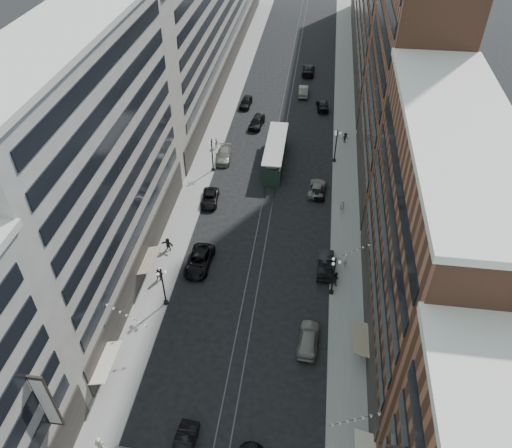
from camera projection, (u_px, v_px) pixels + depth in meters
The scene contains 36 objects.
ground at pixel (276, 158), 79.61m from camera, with size 220.00×220.00×0.00m, color black.
sidewalk_west at pixel (220, 123), 88.25m from camera, with size 4.00×180.00×0.15m, color gray.
sidewalk_east at pixel (345, 131), 86.04m from camera, with size 4.00×180.00×0.15m, color gray.
rail_west at pixel (278, 127), 87.26m from camera, with size 0.12×180.00×0.02m, color #2D2D33.
rail_east at pixel (286, 127), 87.12m from camera, with size 0.12×180.00×0.02m, color #2D2D33.
building_west_mid at pixel (91, 171), 51.81m from camera, with size 8.00×36.00×28.00m, color #A49E91.
building_west_far at pixel (212, 1), 100.27m from camera, with size 8.00×90.00×26.00m, color #A49E91.
building_east_mid at pixel (428, 246), 45.90m from camera, with size 8.00×30.00×24.00m, color brown.
building_east_tower at pixel (414, 40), 61.35m from camera, with size 8.00×26.00×42.00m, color brown.
lamppost_sw_far at pixel (163, 285), 54.25m from camera, with size 1.03×1.14×5.52m.
lamppost_sw_mid at pixel (212, 154), 74.74m from camera, with size 1.03×1.14×5.52m.
lamppost_se_far at pixel (334, 275), 55.44m from camera, with size 1.03×1.14×5.52m.
lamppost_se_mid at pixel (336, 145), 76.69m from camera, with size 1.03×1.14×5.52m.
streetcar at pixel (275, 154), 77.40m from camera, with size 2.89×13.08×3.62m.
car_2 at pixel (199, 261), 60.38m from camera, with size 2.76×5.99×1.66m, color black.
car_4 at pixel (308, 339), 51.50m from camera, with size 2.07×5.14×1.75m, color slate.
car_5 at pixel (184, 447), 42.94m from camera, with size 1.64×4.71×1.55m, color black.
pedestrian_1 at pixel (100, 445), 42.71m from camera, with size 0.95×0.52×1.94m, color beige.
pedestrian_2 at pixel (159, 275), 58.21m from camera, with size 0.89×0.49×1.83m, color black.
pedestrian_4 at pixel (361, 349), 50.34m from camera, with size 1.04×0.47×1.78m, color #A89E8C.
car_7 at pixel (210, 198), 70.25m from camera, with size 2.26×4.90×1.36m, color black.
car_8 at pixel (224, 155), 78.71m from camera, with size 2.13×5.24×1.52m, color slate.
car_9 at pixel (246, 102), 92.81m from camera, with size 1.89×4.71×1.60m, color black.
car_10 at pixel (325, 264), 59.90m from camera, with size 1.85×5.30×1.75m, color black.
car_11 at pixel (317, 188), 72.12m from camera, with size 2.35×5.09×1.41m, color slate.
car_12 at pixel (322, 105), 91.92m from camera, with size 2.07×5.09×1.48m, color black.
car_13 at pixel (257, 122), 86.87m from camera, with size 2.09×5.18×1.77m, color black.
car_14 at pixel (303, 91), 96.27m from camera, with size 1.79×5.14×1.69m, color #646359.
pedestrian_5 at pixel (168, 244), 62.33m from camera, with size 1.70×0.49×1.83m, color black.
pedestrian_6 at pixel (216, 143), 81.14m from camera, with size 0.98×0.45×1.67m, color #A79D8A.
pedestrian_7 at pixel (336, 278), 57.83m from camera, with size 0.90×0.50×1.86m, color black.
pedestrian_8 at pixel (342, 206), 68.30m from camera, with size 0.68×0.45×1.88m, color #B2A993.
pedestrian_9 at pixel (345, 138), 82.31m from camera, with size 1.17×0.48×1.81m, color black.
car_extra_0 at pixel (308, 70), 103.96m from camera, with size 2.49×6.11×1.77m, color black.
car_extra_1 at pixel (319, 191), 71.62m from camera, with size 1.66×4.13×1.41m, color black.
pedestrian_extra_0 at pixel (345, 260), 60.23m from camera, with size 0.61×0.40×1.67m, color beige.
Camera 1 is at (5.71, -7.60, 43.10)m, focal length 35.00 mm.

